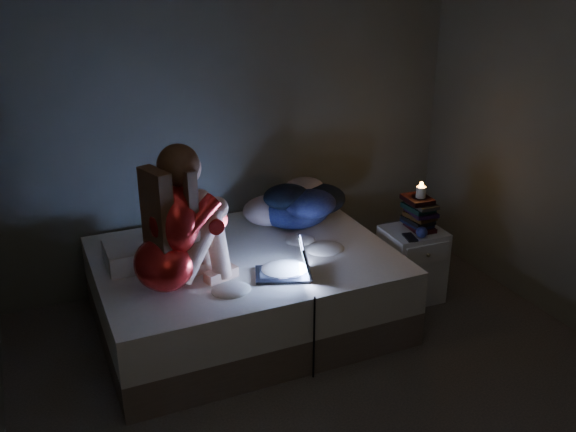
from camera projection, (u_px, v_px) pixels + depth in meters
floor at (351, 411)px, 3.60m from camera, size 3.60×3.80×0.02m
wall_back at (233, 112)px, 4.71m from camera, size 3.60×0.02×2.60m
bed at (245, 289)px, 4.34m from camera, size 1.94×1.45×0.53m
pillow at (144, 253)px, 4.10m from camera, size 0.48×0.34×0.14m
woman at (161, 223)px, 3.59m from camera, size 0.63×0.51×0.88m
laptop at (282, 258)px, 3.90m from camera, size 0.40×0.34×0.24m
clothes_pile at (295, 202)px, 4.66m from camera, size 0.57×0.46×0.34m
nightstand at (411, 264)px, 4.68m from camera, size 0.42×0.38×0.55m
book_stack at (419, 214)px, 4.55m from camera, size 0.19×0.25×0.23m
candle at (421, 194)px, 4.49m from camera, size 0.07×0.07×0.08m
phone at (411, 237)px, 4.44m from camera, size 0.09×0.15×0.01m
blue_orb at (422, 232)px, 4.44m from camera, size 0.08×0.08×0.08m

